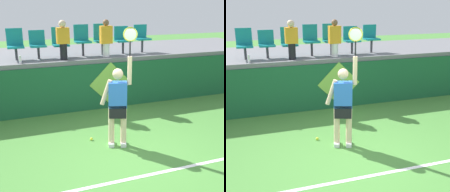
% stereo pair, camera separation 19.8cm
% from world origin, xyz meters
% --- Properties ---
extents(ground_plane, '(40.00, 40.00, 0.00)m').
position_xyz_m(ground_plane, '(0.00, 0.00, 0.00)').
color(ground_plane, '#478438').
extents(court_back_wall, '(13.59, 0.20, 1.34)m').
position_xyz_m(court_back_wall, '(0.00, 3.05, 0.67)').
color(court_back_wall, '#195633').
rests_on(court_back_wall, ground_plane).
extents(spectator_platform, '(13.59, 3.14, 0.12)m').
position_xyz_m(spectator_platform, '(0.00, 4.57, 1.40)').
color(spectator_platform, slate).
rests_on(spectator_platform, court_back_wall).
extents(court_baseline_stripe, '(12.23, 0.08, 0.01)m').
position_xyz_m(court_baseline_stripe, '(0.00, -0.63, 0.00)').
color(court_baseline_stripe, white).
rests_on(court_baseline_stripe, ground_plane).
extents(tennis_player, '(0.73, 0.37, 2.53)m').
position_xyz_m(tennis_player, '(-0.04, 0.66, 0.97)').
color(tennis_player, white).
rests_on(tennis_player, ground_plane).
extents(tennis_ball, '(0.07, 0.07, 0.07)m').
position_xyz_m(tennis_ball, '(-0.52, 1.07, 0.03)').
color(tennis_ball, '#D1E533').
rests_on(tennis_ball, ground_plane).
extents(water_bottle, '(0.07, 0.07, 0.21)m').
position_xyz_m(water_bottle, '(-1.81, 3.15, 1.56)').
color(water_bottle, white).
rests_on(water_bottle, spectator_platform).
extents(stadium_chair_0, '(0.44, 0.42, 0.85)m').
position_xyz_m(stadium_chair_0, '(-1.88, 3.74, 1.91)').
color(stadium_chair_0, '#38383D').
rests_on(stadium_chair_0, spectator_platform).
extents(stadium_chair_1, '(0.44, 0.42, 0.78)m').
position_xyz_m(stadium_chair_1, '(-1.28, 3.74, 1.89)').
color(stadium_chair_1, '#38383D').
rests_on(stadium_chair_1, spectator_platform).
extents(stadium_chair_2, '(0.44, 0.42, 0.84)m').
position_xyz_m(stadium_chair_2, '(-0.64, 3.74, 1.91)').
color(stadium_chair_2, '#38383D').
rests_on(stadium_chair_2, spectator_platform).
extents(stadium_chair_3, '(0.44, 0.42, 0.90)m').
position_xyz_m(stadium_chair_3, '(0.01, 3.74, 1.96)').
color(stadium_chair_3, '#38383D').
rests_on(stadium_chair_3, spectator_platform).
extents(stadium_chair_4, '(0.44, 0.42, 0.91)m').
position_xyz_m(stadium_chair_4, '(0.61, 3.74, 1.96)').
color(stadium_chair_4, '#38383D').
rests_on(stadium_chair_4, spectator_platform).
extents(stadium_chair_5, '(0.44, 0.42, 0.82)m').
position_xyz_m(stadium_chair_5, '(1.27, 3.74, 1.92)').
color(stadium_chair_5, '#38383D').
rests_on(stadium_chair_5, spectator_platform).
extents(stadium_chair_6, '(0.44, 0.42, 0.85)m').
position_xyz_m(stadium_chair_6, '(1.92, 3.74, 1.94)').
color(stadium_chair_6, '#38383D').
rests_on(stadium_chair_6, spectator_platform).
extents(spectator_0, '(0.34, 0.20, 1.06)m').
position_xyz_m(spectator_0, '(0.61, 3.33, 2.00)').
color(spectator_0, white).
rests_on(spectator_0, spectator_platform).
extents(spectator_1, '(0.34, 0.20, 1.07)m').
position_xyz_m(spectator_1, '(-0.64, 3.28, 2.02)').
color(spectator_1, black).
rests_on(spectator_1, spectator_platform).
extents(wall_signage_mount, '(1.27, 0.01, 1.37)m').
position_xyz_m(wall_signage_mount, '(0.61, 2.95, 0.00)').
color(wall_signage_mount, '#195633').
rests_on(wall_signage_mount, ground_plane).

